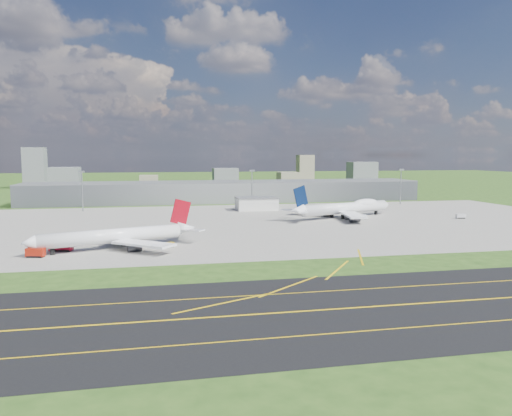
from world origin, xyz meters
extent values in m
plane|color=#284B17|center=(0.00, 150.00, 0.00)|extent=(1400.00, 1400.00, 0.00)
cube|color=black|center=(0.00, -110.00, 0.03)|extent=(1400.00, 60.00, 0.06)
cube|color=gray|center=(10.00, 40.00, 0.04)|extent=(360.00, 190.00, 0.08)
cube|color=slate|center=(0.00, 165.00, 7.50)|extent=(300.00, 42.00, 15.00)
cube|color=silver|center=(10.00, 100.00, 4.00)|extent=(26.00, 16.00, 8.00)
cylinder|color=gray|center=(-100.00, 115.00, 12.50)|extent=(0.70, 0.70, 25.00)
cube|color=gray|center=(-100.00, 115.00, 25.30)|extent=(3.50, 2.00, 1.20)
cylinder|color=gray|center=(10.00, 115.00, 12.50)|extent=(0.70, 0.70, 25.00)
cube|color=gray|center=(10.00, 115.00, 25.30)|extent=(3.50, 2.00, 1.20)
cylinder|color=gray|center=(120.00, 115.00, 12.50)|extent=(0.70, 0.70, 25.00)
cube|color=gray|center=(120.00, 115.00, 25.30)|extent=(3.50, 2.00, 1.20)
cylinder|color=white|center=(-71.92, -22.17, 5.11)|extent=(52.56, 23.58, 5.57)
cone|color=white|center=(-99.44, -32.13, 5.11)|extent=(6.26, 6.82, 5.57)
cone|color=white|center=(-43.09, -11.74, 5.85)|extent=(8.89, 7.77, 5.57)
cube|color=maroon|center=(-73.67, -22.81, 3.38)|extent=(42.32, 17.19, 1.21)
cube|color=white|center=(-59.99, -31.94, 3.44)|extent=(23.86, 21.95, 0.84)
cube|color=white|center=(-69.00, -7.03, 3.44)|extent=(12.47, 25.25, 0.84)
cube|color=maroon|center=(-45.28, -12.53, 12.54)|extent=(8.86, 3.59, 11.23)
cylinder|color=#38383D|center=(-63.31, -29.43, 1.67)|extent=(5.82, 4.53, 2.97)
cylinder|color=#38383D|center=(-69.95, -11.09, 1.67)|extent=(5.82, 4.53, 2.97)
cube|color=black|center=(-65.26, -24.21, 1.16)|extent=(1.78, 1.55, 2.32)
cube|color=black|center=(-68.10, -16.35, 1.16)|extent=(1.78, 1.55, 2.32)
cube|color=black|center=(-92.01, -29.45, 1.16)|extent=(1.78, 1.55, 2.32)
cylinder|color=white|center=(51.75, 50.85, 5.51)|extent=(60.09, 28.51, 6.21)
cone|color=white|center=(82.99, 63.13, 5.51)|extent=(6.94, 7.61, 6.21)
cone|color=white|center=(19.11, 38.02, 6.31)|extent=(9.73, 8.71, 6.21)
cube|color=#1B3297|center=(53.62, 51.58, 3.59)|extent=(48.35, 21.01, 1.30)
ellipsoid|color=white|center=(66.78, 56.75, 7.38)|extent=(20.78, 13.05, 5.59)
cube|color=white|center=(37.82, 61.71, 3.71)|extent=(27.49, 24.47, 0.90)
cube|color=white|center=(48.95, 33.40, 3.71)|extent=(13.07, 28.99, 0.90)
cube|color=#071637|center=(21.44, 38.93, 13.63)|extent=(9.47, 4.12, 12.11)
cylinder|color=#38383D|center=(43.61, 57.34, 1.80)|extent=(6.30, 5.00, 3.21)
cylinder|color=#38383D|center=(34.56, 64.55, 1.80)|extent=(6.30, 5.00, 3.21)
cylinder|color=#38383D|center=(50.20, 40.55, 1.80)|extent=(6.30, 5.00, 3.21)
cylinder|color=#38383D|center=(48.48, 29.11, 1.80)|extent=(6.30, 5.00, 3.21)
cube|color=black|center=(44.51, 52.84, 1.25)|extent=(1.93, 1.71, 2.51)
cube|color=black|center=(47.80, 44.45, 1.25)|extent=(1.93, 1.71, 2.51)
cube|color=black|center=(75.07, 60.01, 1.25)|extent=(1.93, 1.71, 2.51)
cube|color=maroon|center=(-90.22, -22.39, 2.11)|extent=(8.90, 4.90, 3.37)
cube|color=black|center=(-90.22, -22.39, 0.43)|extent=(7.70, 4.78, 0.70)
cube|color=#98190A|center=(-96.96, -32.78, 1.90)|extent=(6.80, 4.27, 2.94)
cube|color=black|center=(-96.96, -32.78, 0.43)|extent=(5.92, 4.15, 0.70)
cube|color=gold|center=(-50.62, -22.88, 1.20)|extent=(4.38, 4.15, 1.54)
cube|color=black|center=(-50.62, -22.88, 0.43)|extent=(4.00, 3.87, 0.70)
cube|color=white|center=(60.34, 42.98, 1.40)|extent=(2.76, 4.69, 1.94)
cube|color=black|center=(60.34, 42.98, 0.43)|extent=(2.72, 4.07, 0.70)
cube|color=silver|center=(113.72, 32.80, 1.58)|extent=(5.49, 3.24, 2.29)
cube|color=black|center=(113.72, 32.80, 0.43)|extent=(4.75, 3.23, 0.70)
cube|color=slate|center=(-140.00, 300.00, 12.00)|extent=(28.00, 22.00, 24.00)
cube|color=gray|center=(-60.00, 340.00, 7.00)|extent=(20.00, 18.00, 14.00)
cube|color=slate|center=(20.00, 310.00, 11.00)|extent=(26.00, 20.00, 22.00)
cube|color=gray|center=(100.00, 350.00, 8.00)|extent=(22.00, 24.00, 16.00)
cube|color=slate|center=(180.00, 320.00, 14.00)|extent=(30.00, 22.00, 28.00)
cube|color=slate|center=(-180.00, 360.00, 22.00)|extent=(22.00, 20.00, 44.00)
cube|color=gray|center=(140.00, 410.00, 18.00)|extent=(20.00, 18.00, 36.00)
cylinder|color=#382314|center=(-110.00, 265.00, 1.50)|extent=(0.70, 0.70, 3.00)
sphere|color=black|center=(-110.00, 265.00, 4.88)|extent=(6.75, 6.75, 6.75)
cylinder|color=#382314|center=(-20.00, 280.00, 1.80)|extent=(0.70, 0.70, 3.60)
sphere|color=black|center=(-20.00, 280.00, 5.85)|extent=(8.10, 8.10, 8.10)
cylinder|color=#382314|center=(70.00, 275.00, 1.70)|extent=(0.70, 0.70, 3.40)
sphere|color=black|center=(70.00, 275.00, 5.53)|extent=(7.65, 7.65, 7.65)
cylinder|color=#382314|center=(160.00, 285.00, 1.40)|extent=(0.70, 0.70, 2.80)
sphere|color=black|center=(160.00, 285.00, 4.55)|extent=(6.30, 6.30, 6.30)
camera|label=1|loc=(-56.37, -216.71, 35.74)|focal=35.00mm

